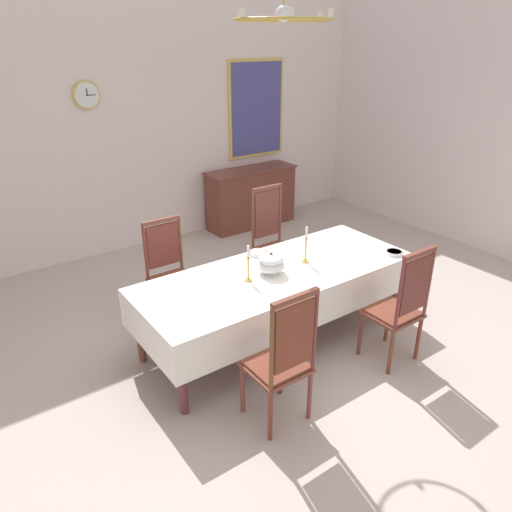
{
  "coord_description": "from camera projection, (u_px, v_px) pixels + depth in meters",
  "views": [
    {
      "loc": [
        -2.52,
        -2.98,
        2.74
      ],
      "look_at": [
        -0.18,
        0.29,
        0.9
      ],
      "focal_mm": 33.75,
      "sensor_mm": 36.0,
      "label": 1
    }
  ],
  "objects": [
    {
      "name": "sideboard",
      "position": [
        251.0,
        197.0,
        7.5
      ],
      "size": [
        1.44,
        0.48,
        0.9
      ],
      "rotation": [
        0.0,
        0.0,
        3.14
      ],
      "color": "brown",
      "rests_on": "ground"
    },
    {
      "name": "chair_north_b",
      "position": [
        273.0,
        239.0,
        5.59
      ],
      "size": [
        0.44,
        0.42,
        1.2
      ],
      "rotation": [
        0.0,
        0.0,
        3.14
      ],
      "color": "brown",
      "rests_on": "ground"
    },
    {
      "name": "chair_north_a",
      "position": [
        170.0,
        271.0,
        4.91
      ],
      "size": [
        0.44,
        0.42,
        1.09
      ],
      "rotation": [
        0.0,
        0.0,
        3.14
      ],
      "color": "brown",
      "rests_on": "ground"
    },
    {
      "name": "back_wall",
      "position": [
        137.0,
        117.0,
        6.34
      ],
      "size": [
        7.32,
        0.08,
        3.54
      ],
      "primitive_type": "cube",
      "color": "silver",
      "rests_on": "ground"
    },
    {
      "name": "framed_painting",
      "position": [
        256.0,
        109.0,
        7.3
      ],
      "size": [
        0.99,
        0.05,
        1.42
      ],
      "color": "#D1B251"
    },
    {
      "name": "tablecloth",
      "position": [
        278.0,
        280.0,
        4.55
      ],
      "size": [
        2.71,
        1.05,
        0.37
      ],
      "color": "white",
      "rests_on": "dining_table"
    },
    {
      "name": "spoon_secondary",
      "position": [
        266.0,
        250.0,
        4.93
      ],
      "size": [
        0.06,
        0.17,
        0.01
      ],
      "rotation": [
        0.0,
        0.0,
        -0.29
      ],
      "color": "gold",
      "rests_on": "tablecloth"
    },
    {
      "name": "candlestick_east",
      "position": [
        306.0,
        248.0,
        4.62
      ],
      "size": [
        0.07,
        0.07,
        0.37
      ],
      "color": "gold",
      "rests_on": "tablecloth"
    },
    {
      "name": "bowl_near_left",
      "position": [
        394.0,
        252.0,
        4.84
      ],
      "size": [
        0.18,
        0.18,
        0.03
      ],
      "color": "silver",
      "rests_on": "tablecloth"
    },
    {
      "name": "mounted_clock",
      "position": [
        86.0,
        95.0,
        5.81
      ],
      "size": [
        0.33,
        0.06,
        0.33
      ],
      "color": "#D1B251"
    },
    {
      "name": "soup_tureen",
      "position": [
        271.0,
        263.0,
        4.42
      ],
      "size": [
        0.26,
        0.26,
        0.21
      ],
      "color": "silver",
      "rests_on": "tablecloth"
    },
    {
      "name": "bowl_near_right",
      "position": [
        258.0,
        253.0,
        4.84
      ],
      "size": [
        0.17,
        0.17,
        0.04
      ],
      "color": "silver",
      "rests_on": "tablecloth"
    },
    {
      "name": "chair_south_a",
      "position": [
        282.0,
        358.0,
        3.53
      ],
      "size": [
        0.44,
        0.42,
        1.17
      ],
      "color": "brown",
      "rests_on": "ground"
    },
    {
      "name": "chair_south_b",
      "position": [
        400.0,
        306.0,
        4.23
      ],
      "size": [
        0.44,
        0.42,
        1.15
      ],
      "color": "brown",
      "rests_on": "ground"
    },
    {
      "name": "chandelier",
      "position": [
        283.0,
        18.0,
        3.62
      ],
      "size": [
        0.77,
        0.76,
        0.66
      ],
      "color": "gold"
    },
    {
      "name": "dining_table",
      "position": [
        278.0,
        278.0,
        4.54
      ],
      "size": [
        2.69,
        1.03,
        0.73
      ],
      "color": "brown",
      "rests_on": "ground"
    },
    {
      "name": "candlestick_west",
      "position": [
        248.0,
        267.0,
        4.27
      ],
      "size": [
        0.07,
        0.07,
        0.34
      ],
      "color": "gold",
      "rests_on": "tablecloth"
    },
    {
      "name": "ground",
      "position": [
        288.0,
        347.0,
        4.68
      ],
      "size": [
        7.32,
        6.4,
        0.04
      ],
      "primitive_type": "cube",
      "color": "#B8A8A1"
    },
    {
      "name": "spoon_primary",
      "position": [
        400.0,
        250.0,
        4.93
      ],
      "size": [
        0.04,
        0.18,
        0.01
      ],
      "rotation": [
        0.0,
        0.0,
        -0.1
      ],
      "color": "gold",
      "rests_on": "tablecloth"
    }
  ]
}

